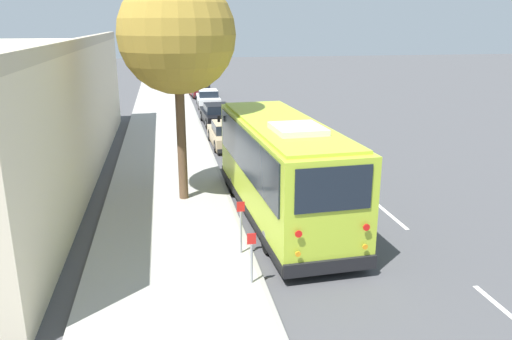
{
  "coord_description": "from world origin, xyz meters",
  "views": [
    {
      "loc": [
        -16.02,
        4.07,
        6.33
      ],
      "look_at": [
        0.68,
        0.98,
        1.3
      ],
      "focal_mm": 35.0,
      "sensor_mm": 36.0,
      "label": 1
    }
  ],
  "objects_px": {
    "parked_sedan_black": "(217,115)",
    "parked_sedan_maroon": "(200,89)",
    "sign_post_far": "(241,227)",
    "street_tree": "(177,27)",
    "parked_sedan_white": "(208,99)",
    "parked_sedan_tan": "(227,135)",
    "sign_post_near": "(252,257)",
    "shuttle_bus": "(282,165)"
  },
  "relations": [
    {
      "from": "parked_sedan_tan",
      "to": "parked_sedan_maroon",
      "type": "relative_size",
      "value": 1.03
    },
    {
      "from": "sign_post_far",
      "to": "street_tree",
      "type": "bearing_deg",
      "value": 15.29
    },
    {
      "from": "parked_sedan_tan",
      "to": "sign_post_near",
      "type": "height_order",
      "value": "sign_post_near"
    },
    {
      "from": "parked_sedan_white",
      "to": "parked_sedan_maroon",
      "type": "bearing_deg",
      "value": 3.15
    },
    {
      "from": "parked_sedan_black",
      "to": "sign_post_far",
      "type": "distance_m",
      "value": 19.2
    },
    {
      "from": "parked_sedan_tan",
      "to": "parked_sedan_white",
      "type": "relative_size",
      "value": 1.06
    },
    {
      "from": "parked_sedan_tan",
      "to": "sign_post_near",
      "type": "bearing_deg",
      "value": 173.91
    },
    {
      "from": "parked_sedan_maroon",
      "to": "sign_post_far",
      "type": "xyz_separation_m",
      "value": [
        -32.19,
        1.31,
        0.33
      ]
    },
    {
      "from": "shuttle_bus",
      "to": "parked_sedan_black",
      "type": "height_order",
      "value": "shuttle_bus"
    },
    {
      "from": "shuttle_bus",
      "to": "street_tree",
      "type": "height_order",
      "value": "street_tree"
    },
    {
      "from": "sign_post_near",
      "to": "sign_post_far",
      "type": "height_order",
      "value": "sign_post_far"
    },
    {
      "from": "sign_post_far",
      "to": "shuttle_bus",
      "type": "bearing_deg",
      "value": -33.07
    },
    {
      "from": "parked_sedan_black",
      "to": "sign_post_near",
      "type": "relative_size",
      "value": 3.46
    },
    {
      "from": "shuttle_bus",
      "to": "parked_sedan_maroon",
      "type": "bearing_deg",
      "value": -1.87
    },
    {
      "from": "shuttle_bus",
      "to": "street_tree",
      "type": "relative_size",
      "value": 1.11
    },
    {
      "from": "parked_sedan_black",
      "to": "parked_sedan_white",
      "type": "height_order",
      "value": "parked_sedan_white"
    },
    {
      "from": "parked_sedan_tan",
      "to": "shuttle_bus",
      "type": "bearing_deg",
      "value": -178.43
    },
    {
      "from": "shuttle_bus",
      "to": "parked_sedan_white",
      "type": "height_order",
      "value": "shuttle_bus"
    },
    {
      "from": "parked_sedan_tan",
      "to": "sign_post_near",
      "type": "xyz_separation_m",
      "value": [
        -14.92,
        1.28,
        0.24
      ]
    },
    {
      "from": "street_tree",
      "to": "sign_post_near",
      "type": "distance_m",
      "value": 8.68
    },
    {
      "from": "shuttle_bus",
      "to": "sign_post_far",
      "type": "relative_size",
      "value": 6.13
    },
    {
      "from": "parked_sedan_tan",
      "to": "street_tree",
      "type": "relative_size",
      "value": 0.53
    },
    {
      "from": "shuttle_bus",
      "to": "parked_sedan_white",
      "type": "distance_m",
      "value": 23.58
    },
    {
      "from": "parked_sedan_tan",
      "to": "parked_sedan_maroon",
      "type": "distance_m",
      "value": 18.97
    },
    {
      "from": "parked_sedan_tan",
      "to": "street_tree",
      "type": "height_order",
      "value": "street_tree"
    },
    {
      "from": "shuttle_bus",
      "to": "parked_sedan_white",
      "type": "relative_size",
      "value": 2.23
    },
    {
      "from": "shuttle_bus",
      "to": "parked_sedan_white",
      "type": "xyz_separation_m",
      "value": [
        23.55,
        0.29,
        -1.23
      ]
    },
    {
      "from": "parked_sedan_maroon",
      "to": "street_tree",
      "type": "distance_m",
      "value": 27.9
    },
    {
      "from": "street_tree",
      "to": "sign_post_near",
      "type": "height_order",
      "value": "street_tree"
    },
    {
      "from": "parked_sedan_tan",
      "to": "parked_sedan_white",
      "type": "distance_m",
      "value": 13.07
    },
    {
      "from": "parked_sedan_white",
      "to": "sign_post_near",
      "type": "bearing_deg",
      "value": 178.24
    },
    {
      "from": "sign_post_far",
      "to": "parked_sedan_black",
      "type": "bearing_deg",
      "value": -4.16
    },
    {
      "from": "parked_sedan_white",
      "to": "street_tree",
      "type": "distance_m",
      "value": 22.21
    },
    {
      "from": "parked_sedan_black",
      "to": "sign_post_near",
      "type": "bearing_deg",
      "value": 173.94
    },
    {
      "from": "parked_sedan_white",
      "to": "sign_post_near",
      "type": "distance_m",
      "value": 28.03
    },
    {
      "from": "parked_sedan_black",
      "to": "sign_post_near",
      "type": "distance_m",
      "value": 20.89
    },
    {
      "from": "shuttle_bus",
      "to": "parked_sedan_white",
      "type": "bearing_deg",
      "value": -2.1
    },
    {
      "from": "shuttle_bus",
      "to": "parked_sedan_maroon",
      "type": "relative_size",
      "value": 2.16
    },
    {
      "from": "parked_sedan_white",
      "to": "parked_sedan_maroon",
      "type": "xyz_separation_m",
      "value": [
        5.9,
        0.19,
        -0.02
      ]
    },
    {
      "from": "shuttle_bus",
      "to": "parked_sedan_tan",
      "type": "height_order",
      "value": "shuttle_bus"
    },
    {
      "from": "parked_sedan_black",
      "to": "parked_sedan_maroon",
      "type": "bearing_deg",
      "value": -1.85
    },
    {
      "from": "sign_post_near",
      "to": "parked_sedan_maroon",
      "type": "bearing_deg",
      "value": -2.21
    }
  ]
}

